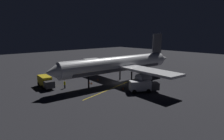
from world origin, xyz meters
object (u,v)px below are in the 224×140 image
object	(u,v)px
baggage_truck	(45,82)
ground_crew_worker	(65,85)
traffic_cone_under_wing	(89,83)
catering_truck	(143,86)
traffic_cone_far	(98,80)
traffic_cone_near_left	(91,83)
airliner	(120,65)
traffic_cone_near_right	(123,89)

from	to	relation	value
baggage_truck	ground_crew_worker	world-z (taller)	baggage_truck
baggage_truck	traffic_cone_under_wing	bearing A→B (deg)	-113.07
baggage_truck	catering_truck	xyz separation A→B (m)	(-17.37, -13.47, -0.05)
traffic_cone_under_wing	ground_crew_worker	bearing A→B (deg)	87.89
ground_crew_worker	traffic_cone_far	bearing A→B (deg)	-86.03
ground_crew_worker	traffic_cone_near_left	distance (m)	6.77
airliner	baggage_truck	size ratio (longest dim) A/B	5.74
baggage_truck	traffic_cone_far	xyz separation A→B (m)	(-3.06, -12.81, -1.06)
traffic_cone_near_left	airliner	bearing A→B (deg)	-118.93
baggage_truck	traffic_cone_under_wing	world-z (taller)	baggage_truck
traffic_cone_near_left	traffic_cone_near_right	bearing A→B (deg)	-165.12
traffic_cone_near_left	traffic_cone_far	size ratio (longest dim) A/B	1.00
ground_crew_worker	traffic_cone_far	size ratio (longest dim) A/B	3.16
traffic_cone_near_right	catering_truck	bearing A→B (deg)	-156.20
ground_crew_worker	traffic_cone_near_right	distance (m)	13.11
ground_crew_worker	traffic_cone_near_right	world-z (taller)	ground_crew_worker
traffic_cone_near_left	traffic_cone_far	bearing A→B (deg)	-62.76
catering_truck	traffic_cone_near_left	world-z (taller)	catering_truck
airliner	baggage_truck	distance (m)	18.04
traffic_cone_far	catering_truck	bearing A→B (deg)	-177.35
airliner	baggage_truck	xyz separation A→B (m)	(8.27, 15.70, -3.24)
catering_truck	traffic_cone_far	bearing A→B (deg)	2.65
traffic_cone_near_left	traffic_cone_far	distance (m)	3.81
traffic_cone_near_right	traffic_cone_under_wing	world-z (taller)	same
baggage_truck	ground_crew_worker	distance (m)	4.68
ground_crew_worker	traffic_cone_near_right	bearing A→B (deg)	-137.03
airliner	traffic_cone_under_wing	bearing A→B (deg)	55.95
catering_truck	ground_crew_worker	distance (m)	17.33
airliner	ground_crew_worker	world-z (taller)	airliner
airliner	traffic_cone_under_wing	size ratio (longest dim) A/B	68.12
catering_truck	ground_crew_worker	bearing A→B (deg)	38.18
traffic_cone_near_right	traffic_cone_far	distance (m)	10.34
ground_crew_worker	airliner	bearing A→B (deg)	-109.23
airliner	traffic_cone_near_left	size ratio (longest dim) A/B	68.12
ground_crew_worker	traffic_cone_far	world-z (taller)	ground_crew_worker
baggage_truck	catering_truck	size ratio (longest dim) A/B	1.04
traffic_cone_near_right	traffic_cone_far	xyz separation A→B (m)	(10.28, -1.12, 0.00)
traffic_cone_near_left	traffic_cone_under_wing	xyz separation A→B (m)	(0.80, 0.04, 0.00)
traffic_cone_near_left	traffic_cone_under_wing	size ratio (longest dim) A/B	1.00
traffic_cone_near_right	traffic_cone_under_wing	size ratio (longest dim) A/B	1.00
traffic_cone_under_wing	traffic_cone_far	size ratio (longest dim) A/B	1.00
traffic_cone_far	baggage_truck	bearing A→B (deg)	76.58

